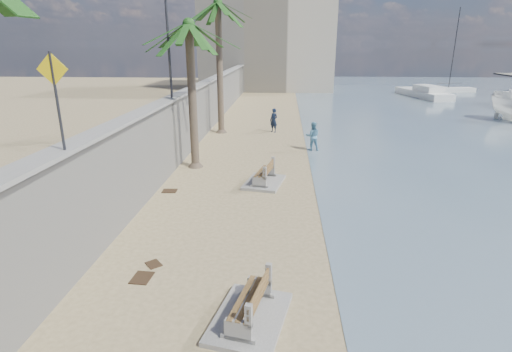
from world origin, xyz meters
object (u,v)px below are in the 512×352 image
object	(u,v)px
person_a	(274,119)
sailboat_west	(448,90)
person_b	(313,135)
palm_back	(218,5)
palm_mid	(189,26)
bench_near	(250,305)
yacht_far	(423,94)
bench_far	(264,175)

from	to	relation	value
person_a	sailboat_west	size ratio (longest dim) A/B	0.19
person_b	sailboat_west	distance (m)	38.43
person_b	sailboat_west	xyz separation A→B (m)	(20.34, 32.60, -0.62)
palm_back	person_b	xyz separation A→B (m)	(6.33, -4.70, -7.69)
palm_mid	person_a	distance (m)	11.52
palm_mid	person_b	bearing A→B (deg)	31.92
sailboat_west	person_b	bearing A→B (deg)	-121.96
bench_near	yacht_far	bearing A→B (deg)	67.74
palm_mid	sailboat_west	distance (m)	45.77
bench_near	yacht_far	xyz separation A→B (m)	(17.66, 43.14, -0.07)
palm_back	person_b	distance (m)	11.02
person_a	person_b	size ratio (longest dim) A/B	1.04
sailboat_west	palm_mid	bearing A→B (deg)	-126.15
bench_far	sailboat_west	bearing A→B (deg)	59.51
palm_back	sailboat_west	distance (m)	39.48
bench_far	sailboat_west	world-z (taller)	sailboat_west
palm_mid	sailboat_west	bearing A→B (deg)	53.85
yacht_far	sailboat_west	bearing A→B (deg)	-54.81
person_a	yacht_far	world-z (taller)	person_a
palm_back	palm_mid	bearing A→B (deg)	-90.31
bench_far	bench_near	bearing A→B (deg)	-89.06
person_b	yacht_far	distance (m)	31.02
person_a	palm_back	bearing A→B (deg)	-136.49
palm_mid	person_a	bearing A→B (deg)	66.82
bench_near	sailboat_west	xyz separation A→B (m)	(22.80, 48.69, -0.08)
bench_far	yacht_far	world-z (taller)	yacht_far
bench_near	palm_mid	world-z (taller)	palm_mid
sailboat_west	bench_far	bearing A→B (deg)	-120.49
palm_back	person_a	bearing A→B (deg)	5.63
bench_near	sailboat_west	size ratio (longest dim) A/B	0.24
yacht_far	sailboat_west	world-z (taller)	sailboat_west
palm_back	person_b	world-z (taller)	palm_back
bench_far	yacht_far	bearing A→B (deg)	61.95
palm_back	sailboat_west	xyz separation A→B (m)	(26.67, 27.90, -8.32)
bench_far	person_b	distance (m)	6.94
yacht_far	person_b	bearing A→B (deg)	138.65
bench_near	bench_far	size ratio (longest dim) A/B	1.00
palm_mid	palm_back	size ratio (longest dim) A/B	0.82
palm_mid	yacht_far	bearing A→B (deg)	55.18
person_a	yacht_far	size ratio (longest dim) A/B	0.21
bench_near	sailboat_west	world-z (taller)	sailboat_west
yacht_far	person_a	bearing A→B (deg)	129.13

